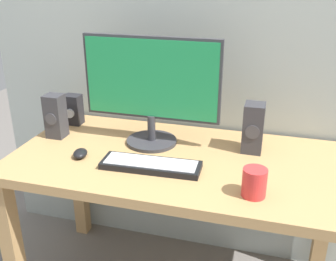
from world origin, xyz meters
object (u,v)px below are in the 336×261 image
at_px(keyboard_primary, 151,165).
at_px(speaker_left, 55,116).
at_px(speaker_right, 253,128).
at_px(monitor, 151,87).
at_px(audio_controller, 73,110).
at_px(desk, 178,179).
at_px(mouse, 80,153).
at_px(coffee_mug, 254,183).

relative_size(keyboard_primary, speaker_left, 1.97).
relative_size(speaker_right, speaker_left, 1.05).
relative_size(monitor, speaker_right, 2.83).
bearing_deg(audio_controller, desk, -20.55).
bearing_deg(mouse, speaker_right, 7.32).
bearing_deg(keyboard_primary, monitor, 106.65).
height_order(mouse, audio_controller, audio_controller).
bearing_deg(coffee_mug, mouse, 171.60).
height_order(monitor, speaker_right, monitor).
xyz_separation_m(desk, keyboard_primary, (-0.09, -0.12, 0.12)).
bearing_deg(coffee_mug, keyboard_primary, 166.93).
height_order(speaker_right, speaker_left, speaker_right).
distance_m(monitor, speaker_right, 0.48).
distance_m(keyboard_primary, speaker_left, 0.56).
xyz_separation_m(monitor, keyboard_primary, (0.07, -0.24, -0.25)).
distance_m(desk, speaker_left, 0.65).
bearing_deg(mouse, desk, 1.69).
height_order(speaker_left, audio_controller, speaker_left).
bearing_deg(desk, coffee_mug, -33.33).
xyz_separation_m(speaker_left, audio_controller, (-0.00, 0.17, -0.03)).
xyz_separation_m(desk, speaker_right, (0.29, 0.15, 0.21)).
height_order(mouse, speaker_right, speaker_right).
relative_size(desk, audio_controller, 9.30).
relative_size(mouse, speaker_left, 0.40).
bearing_deg(monitor, coffee_mug, -34.82).
distance_m(monitor, coffee_mug, 0.63).
bearing_deg(desk, mouse, -165.06).
xyz_separation_m(speaker_right, coffee_mug, (0.04, -0.37, -0.06)).
height_order(speaker_left, coffee_mug, speaker_left).
bearing_deg(speaker_left, speaker_right, 5.83).
distance_m(keyboard_primary, speaker_right, 0.48).
height_order(monitor, keyboard_primary, monitor).
xyz_separation_m(monitor, speaker_left, (-0.45, -0.06, -0.16)).
bearing_deg(keyboard_primary, speaker_left, 161.02).
xyz_separation_m(audio_controller, coffee_mug, (0.94, -0.45, -0.02)).
relative_size(speaker_left, audio_controller, 1.34).
bearing_deg(mouse, coffee_mug, -21.64).
bearing_deg(audio_controller, keyboard_primary, -33.55).
relative_size(mouse, speaker_right, 0.38).
xyz_separation_m(monitor, audio_controller, (-0.46, 0.11, -0.19)).
distance_m(keyboard_primary, audio_controller, 0.64).
distance_m(desk, monitor, 0.42).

